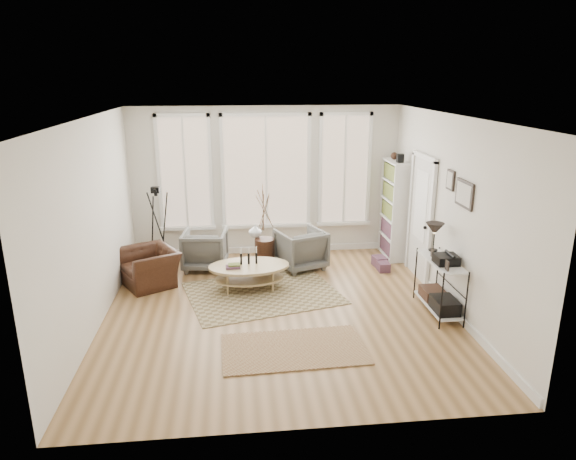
{
  "coord_description": "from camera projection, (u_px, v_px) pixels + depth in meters",
  "views": [
    {
      "loc": [
        -0.63,
        -7.11,
        3.45
      ],
      "look_at": [
        0.2,
        0.6,
        1.1
      ],
      "focal_mm": 32.0,
      "sensor_mm": 36.0,
      "label": 1
    }
  ],
  "objects": [
    {
      "name": "accent_chair",
      "position": [
        150.0,
        267.0,
        8.75
      ],
      "size": [
        1.24,
        1.19,
        0.62
      ],
      "primitive_type": "imported",
      "rotation": [
        0.0,
        0.0,
        -1.04
      ],
      "color": "#361E13",
      "rests_on": "ground"
    },
    {
      "name": "tripod_camera",
      "position": [
        159.0,
        231.0,
        9.39
      ],
      "size": [
        0.54,
        0.54,
        1.53
      ],
      "color": "black",
      "rests_on": "ground"
    },
    {
      "name": "bay_window",
      "position": [
        266.0,
        174.0,
        9.94
      ],
      "size": [
        4.14,
        0.12,
        2.24
      ],
      "color": "#D3AA86",
      "rests_on": "ground"
    },
    {
      "name": "coffee_table",
      "position": [
        249.0,
        270.0,
        8.53
      ],
      "size": [
        1.38,
        0.91,
        0.61
      ],
      "color": "tan",
      "rests_on": "ground"
    },
    {
      "name": "armchair_left",
      "position": [
        205.0,
        249.0,
        9.46
      ],
      "size": [
        0.85,
        0.87,
        0.72
      ],
      "primitive_type": "imported",
      "rotation": [
        0.0,
        0.0,
        3.03
      ],
      "color": "#5F5F5A",
      "rests_on": "ground"
    },
    {
      "name": "rug_runner",
      "position": [
        294.0,
        349.0,
        6.71
      ],
      "size": [
        1.91,
        1.12,
        0.01
      ],
      "primitive_type": "cube",
      "rotation": [
        0.0,
        0.0,
        0.04
      ],
      "color": "brown",
      "rests_on": "ground"
    },
    {
      "name": "book_stack_far",
      "position": [
        383.0,
        267.0,
        9.39
      ],
      "size": [
        0.2,
        0.26,
        0.17
      ],
      "primitive_type": "cube",
      "rotation": [
        0.0,
        0.0,
        0.0
      ],
      "color": "maroon",
      "rests_on": "ground"
    },
    {
      "name": "door",
      "position": [
        421.0,
        215.0,
        8.86
      ],
      "size": [
        0.09,
        1.06,
        2.22
      ],
      "color": "silver",
      "rests_on": "ground"
    },
    {
      "name": "bookcase",
      "position": [
        394.0,
        209.0,
        9.92
      ],
      "size": [
        0.31,
        0.85,
        2.06
      ],
      "color": "white",
      "rests_on": "ground"
    },
    {
      "name": "book_stack_near",
      "position": [
        379.0,
        261.0,
        9.63
      ],
      "size": [
        0.26,
        0.31,
        0.18
      ],
      "primitive_type": "cube",
      "rotation": [
        0.0,
        0.0,
        0.13
      ],
      "color": "maroon",
      "rests_on": "ground"
    },
    {
      "name": "vase",
      "position": [
        255.0,
        231.0,
        9.53
      ],
      "size": [
        0.24,
        0.24,
        0.25
      ],
      "primitive_type": "imported",
      "rotation": [
        0.0,
        0.0,
        -0.01
      ],
      "color": "silver",
      "rests_on": "side_table"
    },
    {
      "name": "low_shelf",
      "position": [
        440.0,
        281.0,
        7.64
      ],
      "size": [
        0.38,
        1.08,
        1.3
      ],
      "color": "white",
      "rests_on": "ground"
    },
    {
      "name": "room",
      "position": [
        280.0,
        220.0,
        7.44
      ],
      "size": [
        5.5,
        5.54,
        2.9
      ],
      "color": "#A47B4C",
      "rests_on": "ground"
    },
    {
      "name": "wall_art",
      "position": [
        461.0,
        190.0,
        7.29
      ],
      "size": [
        0.04,
        0.88,
        0.44
      ],
      "color": "black",
      "rests_on": "ground"
    },
    {
      "name": "rug_main",
      "position": [
        263.0,
        293.0,
        8.45
      ],
      "size": [
        2.73,
        2.31,
        0.01
      ],
      "primitive_type": "cube",
      "rotation": [
        0.0,
        0.0,
        0.25
      ],
      "color": "brown",
      "rests_on": "ground"
    },
    {
      "name": "armchair_right",
      "position": [
        301.0,
        249.0,
        9.46
      ],
      "size": [
        1.02,
        1.04,
        0.74
      ],
      "primitive_type": "imported",
      "rotation": [
        0.0,
        0.0,
        3.5
      ],
      "color": "#5F5F5A",
      "rests_on": "ground"
    },
    {
      "name": "side_table",
      "position": [
        264.0,
        229.0,
        9.39
      ],
      "size": [
        0.37,
        0.37,
        1.54
      ],
      "color": "#361E13",
      "rests_on": "ground"
    }
  ]
}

